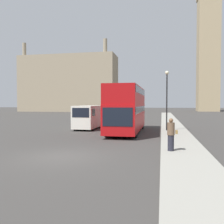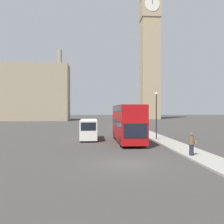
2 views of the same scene
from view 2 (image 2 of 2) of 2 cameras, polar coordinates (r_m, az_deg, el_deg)
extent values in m
plane|color=#383533|center=(17.55, 2.87, -11.75)|extent=(300.00, 300.00, 0.00)
cube|color=gray|center=(19.36, 21.87, -10.40)|extent=(2.51, 120.00, 0.15)
cube|color=tan|center=(100.43, 8.66, 9.62)|extent=(6.90, 6.90, 39.00)
cube|color=tan|center=(106.89, 8.68, 22.50)|extent=(7.45, 7.45, 9.22)
cylinder|color=silver|center=(103.48, 9.21, 23.25)|extent=(5.66, 0.12, 5.66)
cube|color=black|center=(103.80, 9.22, 23.78)|extent=(0.16, 0.06, 2.26)
cube|color=gray|center=(89.32, -20.32, 4.18)|extent=(32.59, 10.18, 18.76)
cylinder|color=gray|center=(83.91, -11.80, 12.34)|extent=(1.22, 1.22, 4.13)
cube|color=#A80F11|center=(28.64, 3.59, -4.02)|extent=(2.57, 10.29, 2.32)
cube|color=#A80F11|center=(28.55, 3.60, -0.08)|extent=(2.57, 10.09, 1.62)
cube|color=black|center=(28.59, 3.60, -2.55)|extent=(2.61, 9.88, 0.55)
cube|color=black|center=(28.54, 3.60, 0.80)|extent=(2.61, 9.67, 0.55)
cube|color=black|center=(23.54, 5.41, -4.35)|extent=(2.26, 0.03, 1.39)
cylinder|color=black|center=(25.06, 2.68, -6.81)|extent=(0.72, 1.04, 1.04)
cylinder|color=black|center=(25.36, 6.85, -6.73)|extent=(0.72, 1.04, 1.04)
cylinder|color=black|center=(32.17, 1.03, -5.17)|extent=(0.72, 1.04, 1.04)
cylinder|color=black|center=(32.41, 4.29, -5.13)|extent=(0.72, 1.04, 1.04)
cube|color=silver|center=(31.07, -5.35, -3.87)|extent=(2.01, 5.92, 2.29)
cube|color=black|center=(28.07, -5.42, -3.32)|extent=(1.71, 0.02, 0.92)
cube|color=black|center=(29.11, -5.40, -3.18)|extent=(2.04, 1.07, 0.73)
cylinder|color=black|center=(29.18, -6.88, -6.12)|extent=(0.50, 0.68, 0.68)
cylinder|color=black|center=(29.16, -3.91, -6.12)|extent=(0.50, 0.68, 0.68)
cylinder|color=black|center=(33.18, -6.62, -5.30)|extent=(0.50, 0.68, 0.68)
cylinder|color=black|center=(33.16, -4.00, -5.30)|extent=(0.50, 0.68, 0.68)
cylinder|color=#23232D|center=(20.69, 17.70, -8.25)|extent=(0.33, 0.33, 0.86)
cylinder|color=brown|center=(20.59, 17.71, -6.14)|extent=(0.39, 0.39, 0.68)
sphere|color=brown|center=(20.54, 17.71, -4.88)|extent=(0.23, 0.23, 0.23)
cube|color=olive|center=(20.72, 18.47, -6.57)|extent=(0.12, 0.24, 0.20)
cylinder|color=black|center=(30.44, 10.10, -1.20)|extent=(0.12, 0.12, 5.30)
sphere|color=beige|center=(30.48, 10.11, 4.13)|extent=(0.36, 0.36, 0.36)
cube|color=silver|center=(51.35, -5.32, -2.99)|extent=(1.72, 4.25, 0.75)
cube|color=black|center=(51.42, -5.32, -2.24)|extent=(1.55, 2.04, 0.60)
cylinder|color=black|center=(50.02, -6.11, -3.34)|extent=(0.38, 0.63, 0.63)
cylinder|color=black|center=(50.01, -4.57, -3.34)|extent=(0.38, 0.63, 0.63)
cylinder|color=black|center=(52.74, -6.04, -3.13)|extent=(0.38, 0.63, 0.63)
cylinder|color=black|center=(52.72, -4.58, -3.13)|extent=(0.38, 0.63, 0.63)
camera|label=1|loc=(8.98, 50.26, -6.29)|focal=40.00mm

